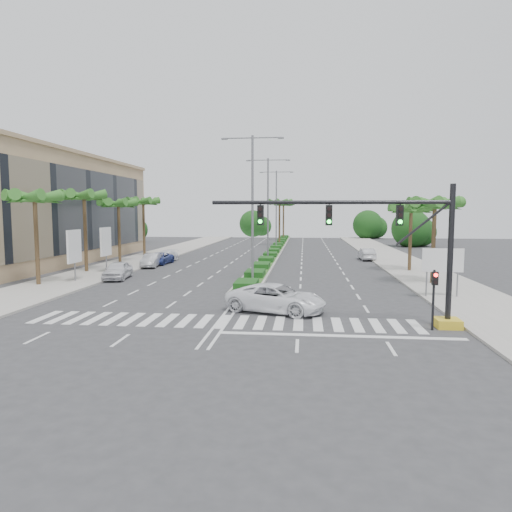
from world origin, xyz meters
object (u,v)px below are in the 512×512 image
Objects in this scene: car_crossing at (276,298)px; car_parked_a at (118,270)px; car_parked_c at (159,258)px; car_parked_d at (166,256)px; car_right at (367,254)px; car_parked_b at (151,260)px.

car_parked_a is at bearing 70.47° from car_crossing.
car_parked_d is (0.00, 2.55, 0.01)m from car_parked_c.
car_parked_b is at bearing 18.78° from car_right.
car_crossing is (14.47, -11.52, 0.03)m from car_parked_a.
car_parked_c is 1.02× the size of car_parked_d.
car_parked_a is 0.78× the size of car_crossing.
car_parked_a is at bearing 34.59° from car_right.
car_crossing is at bearing -45.98° from car_parked_a.
car_parked_a is 29.84m from car_right.
car_crossing reaches higher than car_parked_b.
car_parked_c is 0.79× the size of car_crossing.
car_right is at bearing 1.96° from car_crossing.
car_parked_c is at bearing 51.32° from car_crossing.
car_parked_d is 1.04× the size of car_right.
car_parked_c is at bearing 82.55° from car_parked_a.
car_parked_a is 11.35m from car_parked_c.
car_parked_c is at bearing 13.18° from car_right.
car_parked_b is at bearing 54.50° from car_crossing.
car_parked_d is at bearing 7.33° from car_right.
car_crossing is at bearing 69.81° from car_right.
car_parked_c is (0.00, 2.58, -0.07)m from car_parked_b.
car_parked_a is 0.99× the size of car_parked_c.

